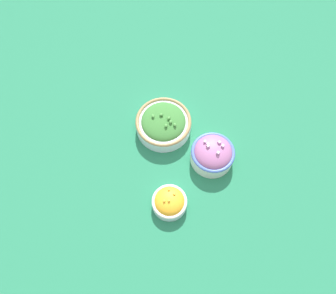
% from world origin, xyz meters
% --- Properties ---
extents(ground_plane, '(3.00, 3.00, 0.00)m').
position_xyz_m(ground_plane, '(0.00, 0.00, 0.00)').
color(ground_plane, '#23704C').
extents(bowl_red_onion, '(0.14, 0.14, 0.09)m').
position_xyz_m(bowl_red_onion, '(-0.05, -0.14, 0.04)').
color(bowl_red_onion, silver).
rests_on(bowl_red_onion, ground_plane).
extents(bowl_broccoli, '(0.19, 0.19, 0.08)m').
position_xyz_m(bowl_broccoli, '(0.09, 0.01, 0.03)').
color(bowl_broccoli, silver).
rests_on(bowl_broccoli, ground_plane).
extents(bowl_squash, '(0.11, 0.11, 0.07)m').
position_xyz_m(bowl_squash, '(-0.19, 0.02, 0.03)').
color(bowl_squash, silver).
rests_on(bowl_squash, ground_plane).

